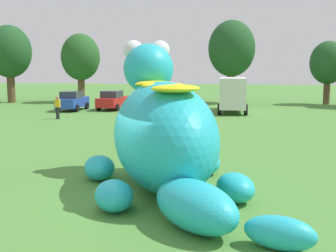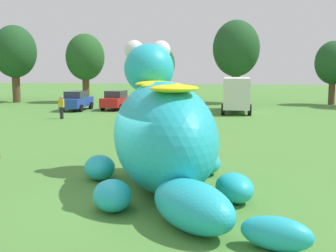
{
  "view_description": "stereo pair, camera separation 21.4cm",
  "coord_description": "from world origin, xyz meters",
  "px_view_note": "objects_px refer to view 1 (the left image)",
  "views": [
    {
      "loc": [
        2.96,
        -12.25,
        3.98
      ],
      "look_at": [
        0.97,
        2.2,
        1.93
      ],
      "focal_mm": 46.36,
      "sensor_mm": 36.0,
      "label": 1
    },
    {
      "loc": [
        3.17,
        -12.22,
        3.98
      ],
      "look_at": [
        0.97,
        2.2,
        1.93
      ],
      "focal_mm": 46.36,
      "sensor_mm": 36.0,
      "label": 2
    }
  ],
  "objects_px": {
    "box_truck": "(233,93)",
    "spectator_by_cars": "(58,108)",
    "spectator_near_inflatable": "(155,104)",
    "car_blue": "(72,101)",
    "car_red": "(112,100)",
    "car_yellow": "(148,101)",
    "giant_inflatable_creature": "(164,135)"
  },
  "relations": [
    {
      "from": "giant_inflatable_creature",
      "to": "car_red",
      "type": "xyz_separation_m",
      "value": [
        -8.34,
        24.58,
        -0.94
      ]
    },
    {
      "from": "car_red",
      "to": "spectator_near_inflatable",
      "type": "height_order",
      "value": "car_red"
    },
    {
      "from": "car_red",
      "to": "spectator_near_inflatable",
      "type": "xyz_separation_m",
      "value": [
        4.49,
        -3.68,
        -0.01
      ]
    },
    {
      "from": "car_blue",
      "to": "car_red",
      "type": "xyz_separation_m",
      "value": [
        3.34,
        1.17,
        0.0
      ]
    },
    {
      "from": "giant_inflatable_creature",
      "to": "box_truck",
      "type": "distance_m",
      "value": 24.03
    },
    {
      "from": "car_blue",
      "to": "spectator_near_inflatable",
      "type": "xyz_separation_m",
      "value": [
        7.83,
        -2.5,
        -0.01
      ]
    },
    {
      "from": "car_yellow",
      "to": "car_red",
      "type": "bearing_deg",
      "value": 169.66
    },
    {
      "from": "giant_inflatable_creature",
      "to": "spectator_by_cars",
      "type": "bearing_deg",
      "value": 121.48
    },
    {
      "from": "giant_inflatable_creature",
      "to": "spectator_by_cars",
      "type": "xyz_separation_m",
      "value": [
        -10.56,
        17.24,
        -0.94
      ]
    },
    {
      "from": "spectator_by_cars",
      "to": "car_yellow",
      "type": "bearing_deg",
      "value": 50.31
    },
    {
      "from": "spectator_near_inflatable",
      "to": "car_blue",
      "type": "bearing_deg",
      "value": 162.28
    },
    {
      "from": "giant_inflatable_creature",
      "to": "spectator_near_inflatable",
      "type": "bearing_deg",
      "value": 100.42
    },
    {
      "from": "spectator_by_cars",
      "to": "car_blue",
      "type": "bearing_deg",
      "value": 100.27
    },
    {
      "from": "car_red",
      "to": "car_yellow",
      "type": "distance_m",
      "value": 3.41
    },
    {
      "from": "car_red",
      "to": "spectator_near_inflatable",
      "type": "distance_m",
      "value": 5.8
    },
    {
      "from": "giant_inflatable_creature",
      "to": "spectator_by_cars",
      "type": "relative_size",
      "value": 5.01
    },
    {
      "from": "giant_inflatable_creature",
      "to": "car_blue",
      "type": "height_order",
      "value": "giant_inflatable_creature"
    },
    {
      "from": "car_yellow",
      "to": "box_truck",
      "type": "distance_m",
      "value": 7.4
    },
    {
      "from": "car_yellow",
      "to": "spectator_by_cars",
      "type": "bearing_deg",
      "value": -129.69
    },
    {
      "from": "car_blue",
      "to": "box_truck",
      "type": "bearing_deg",
      "value": 2.04
    },
    {
      "from": "box_truck",
      "to": "giant_inflatable_creature",
      "type": "bearing_deg",
      "value": -95.69
    },
    {
      "from": "giant_inflatable_creature",
      "to": "box_truck",
      "type": "relative_size",
      "value": 1.34
    },
    {
      "from": "box_truck",
      "to": "spectator_by_cars",
      "type": "xyz_separation_m",
      "value": [
        -12.94,
        -6.66,
        -0.75
      ]
    },
    {
      "from": "spectator_near_inflatable",
      "to": "spectator_by_cars",
      "type": "bearing_deg",
      "value": -151.41
    },
    {
      "from": "spectator_by_cars",
      "to": "giant_inflatable_creature",
      "type": "bearing_deg",
      "value": -58.52
    },
    {
      "from": "giant_inflatable_creature",
      "to": "spectator_near_inflatable",
      "type": "xyz_separation_m",
      "value": [
        -3.85,
        20.9,
        -0.94
      ]
    },
    {
      "from": "spectator_near_inflatable",
      "to": "box_truck",
      "type": "bearing_deg",
      "value": 25.76
    },
    {
      "from": "car_red",
      "to": "box_truck",
      "type": "distance_m",
      "value": 10.76
    },
    {
      "from": "box_truck",
      "to": "spectator_by_cars",
      "type": "distance_m",
      "value": 14.58
    },
    {
      "from": "car_blue",
      "to": "box_truck",
      "type": "relative_size",
      "value": 0.65
    },
    {
      "from": "giant_inflatable_creature",
      "to": "car_yellow",
      "type": "distance_m",
      "value": 24.5
    },
    {
      "from": "box_truck",
      "to": "spectator_by_cars",
      "type": "bearing_deg",
      "value": -152.75
    }
  ]
}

